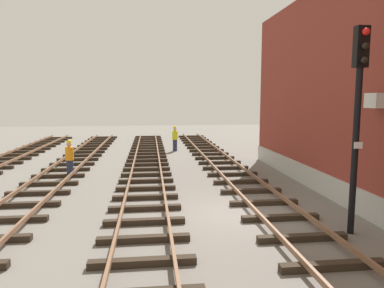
{
  "coord_description": "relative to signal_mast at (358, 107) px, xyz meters",
  "views": [
    {
      "loc": [
        -2.96,
        -11.3,
        3.84
      ],
      "look_at": [
        -0.83,
        6.76,
        1.52
      ],
      "focal_mm": 33.23,
      "sensor_mm": 36.0,
      "label": 1
    }
  ],
  "objects": [
    {
      "name": "ground_plane",
      "position": [
        -2.72,
        2.11,
        -3.6
      ],
      "size": [
        80.0,
        80.0,
        0.0
      ],
      "primitive_type": "plane",
      "color": "slate"
    },
    {
      "name": "track_near_building",
      "position": [
        -1.62,
        2.11,
        -3.47
      ],
      "size": [
        2.5,
        49.41,
        0.32
      ],
      "color": "#2D2319",
      "rests_on": "ground"
    },
    {
      "name": "track_centre",
      "position": [
        -5.9,
        2.11,
        -3.48
      ],
      "size": [
        2.5,
        49.41,
        0.32
      ],
      "color": "#2D2319",
      "rests_on": "ground"
    },
    {
      "name": "track_far",
      "position": [
        -10.18,
        2.11,
        -3.47
      ],
      "size": [
        2.5,
        49.41,
        0.32
      ],
      "color": "#2D2319",
      "rests_on": "ground"
    },
    {
      "name": "signal_mast",
      "position": [
        0.0,
        0.0,
        0.0
      ],
      "size": [
        0.36,
        0.4,
        5.78
      ],
      "color": "black",
      "rests_on": "ground"
    },
    {
      "name": "track_worker_foreground",
      "position": [
        -9.62,
        8.56,
        -2.67
      ],
      "size": [
        0.4,
        0.4,
        1.87
      ],
      "color": "#262D4C",
      "rests_on": "ground"
    },
    {
      "name": "track_worker_distant",
      "position": [
        -3.88,
        16.72,
        -2.67
      ],
      "size": [
        0.4,
        0.4,
        1.87
      ],
      "color": "#262D4C",
      "rests_on": "ground"
    }
  ]
}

